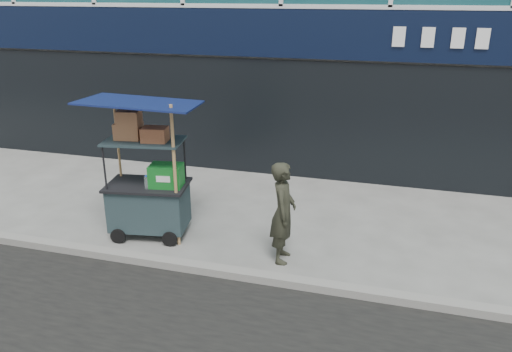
% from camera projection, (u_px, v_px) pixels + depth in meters
% --- Properties ---
extents(ground, '(80.00, 80.00, 0.00)m').
position_uv_depth(ground, '(216.00, 266.00, 7.10)').
color(ground, slate).
rests_on(ground, ground).
extents(curb, '(80.00, 0.18, 0.12)m').
position_uv_depth(curb, '(211.00, 270.00, 6.90)').
color(curb, gray).
rests_on(curb, ground).
extents(vendor_cart, '(1.82, 1.41, 2.24)m').
position_uv_depth(vendor_cart, '(149.00, 189.00, 7.76)').
color(vendor_cart, '#1C2D2F').
rests_on(vendor_cart, ground).
extents(vendor_man, '(0.41, 0.58, 1.49)m').
position_uv_depth(vendor_man, '(283.00, 212.00, 7.03)').
color(vendor_man, '#282A1E').
rests_on(vendor_man, ground).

